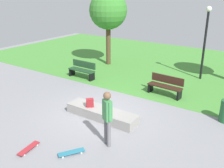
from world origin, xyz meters
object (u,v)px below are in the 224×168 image
object	(u,v)px
tree_broad_elm	(108,11)
park_bench_center_lawn	(166,85)
skateboard_by_ledge	(71,152)
skateboard_spare	(29,148)
skater_performing_trick	(107,114)
concrete_ledge	(102,113)
lamp_post	(206,36)
park_bench_near_lamppost	(82,69)
backpack_on_ledge	(90,103)

from	to	relation	value
tree_broad_elm	park_bench_center_lawn	bearing A→B (deg)	-28.38
park_bench_center_lawn	tree_broad_elm	world-z (taller)	tree_broad_elm
skateboard_by_ledge	skateboard_spare	world-z (taller)	same
skater_performing_trick	skateboard_by_ledge	distance (m)	1.55
concrete_ledge	lamp_post	world-z (taller)	lamp_post
park_bench_near_lamppost	lamp_post	size ratio (longest dim) A/B	0.42
skater_performing_trick	park_bench_center_lawn	bearing A→B (deg)	91.57
park_bench_center_lawn	lamp_post	distance (m)	3.81
backpack_on_ledge	lamp_post	world-z (taller)	lamp_post
concrete_ledge	skater_performing_trick	xyz separation A→B (m)	(1.21, -1.34, 0.88)
backpack_on_ledge	park_bench_center_lawn	size ratio (longest dim) A/B	0.20
concrete_ledge	lamp_post	xyz separation A→B (m)	(1.75, 6.71, 2.17)
skateboard_by_ledge	park_bench_center_lawn	size ratio (longest dim) A/B	0.48
concrete_ledge	lamp_post	size ratio (longest dim) A/B	0.76
park_bench_center_lawn	skater_performing_trick	bearing A→B (deg)	-88.43
concrete_ledge	park_bench_center_lawn	xyz separation A→B (m)	(1.08, 3.46, 0.30)
park_bench_center_lawn	tree_broad_elm	bearing A→B (deg)	151.62
park_bench_near_lamppost	lamp_post	xyz separation A→B (m)	(5.44, 3.51, 1.87)
lamp_post	park_bench_near_lamppost	bearing A→B (deg)	-147.19
lamp_post	park_bench_center_lawn	bearing A→B (deg)	-101.62
backpack_on_ledge	tree_broad_elm	world-z (taller)	tree_broad_elm
skater_performing_trick	skateboard_by_ledge	size ratio (longest dim) A/B	2.31
backpack_on_ledge	park_bench_center_lawn	bearing A→B (deg)	-157.49
skater_performing_trick	lamp_post	world-z (taller)	lamp_post
tree_broad_elm	lamp_post	bearing A→B (deg)	4.48
skateboard_by_ledge	park_bench_center_lawn	distance (m)	5.85
skateboard_by_ledge	park_bench_near_lamppost	bearing A→B (deg)	127.79
skateboard_spare	tree_broad_elm	xyz separation A→B (m)	(-3.49, 9.20, 3.30)
tree_broad_elm	concrete_ledge	bearing A→B (deg)	-56.82
skateboard_by_ledge	lamp_post	xyz separation A→B (m)	(1.13, 9.07, 2.29)
skateboard_by_ledge	park_bench_near_lamppost	xyz separation A→B (m)	(-4.31, 5.56, 0.42)
backpack_on_ledge	park_bench_center_lawn	world-z (taller)	park_bench_center_lawn
skateboard_by_ledge	lamp_post	distance (m)	9.43
skateboard_spare	tree_broad_elm	distance (m)	10.38
backpack_on_ledge	park_bench_near_lamppost	world-z (taller)	park_bench_near_lamppost
concrete_ledge	tree_broad_elm	world-z (taller)	tree_broad_elm
park_bench_center_lawn	lamp_post	world-z (taller)	lamp_post
concrete_ledge	skateboard_spare	distance (m)	3.01
skater_performing_trick	park_bench_near_lamppost	size ratio (longest dim) A/B	1.12
park_bench_near_lamppost	tree_broad_elm	world-z (taller)	tree_broad_elm
concrete_ledge	backpack_on_ledge	distance (m)	0.62
skateboard_by_ledge	skateboard_spare	xyz separation A→B (m)	(-1.22, -0.58, 0.00)
skateboard_spare	park_bench_center_lawn	distance (m)	6.64
backpack_on_ledge	skateboard_by_ledge	size ratio (longest dim) A/B	0.41
skateboard_by_ledge	park_bench_center_lawn	bearing A→B (deg)	85.47
backpack_on_ledge	park_bench_center_lawn	xyz separation A→B (m)	(1.59, 3.53, -0.05)
concrete_ledge	skateboard_spare	size ratio (longest dim) A/B	3.55
backpack_on_ledge	skateboard_by_ledge	world-z (taller)	backpack_on_ledge
backpack_on_ledge	skateboard_spare	distance (m)	2.91
skater_performing_trick	tree_broad_elm	distance (m)	9.54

